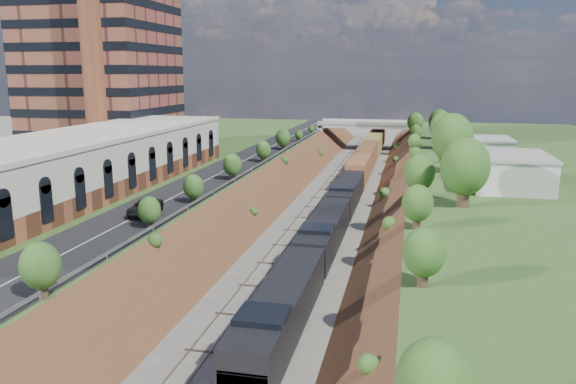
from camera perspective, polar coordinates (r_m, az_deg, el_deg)
name	(u,v)px	position (r m, az deg, el deg)	size (l,w,h in m)	color
platform_left	(131,178)	(94.63, -15.66, 1.36)	(44.00, 180.00, 5.00)	#3A5824
platform_right	(570,197)	(86.42, 26.76, -0.47)	(44.00, 180.00, 5.00)	#3A5824
embankment_left	(262,200)	(87.07, -2.67, -0.78)	(7.07, 180.00, 7.07)	brown
embankment_right	(407,207)	(84.18, 11.95, -1.48)	(7.07, 180.00, 7.07)	brown
rail_left_track	(315,202)	(85.29, 2.79, -0.99)	(1.58, 180.00, 0.18)	gray
rail_right_track	(349,203)	(84.61, 6.26, -1.15)	(1.58, 180.00, 0.18)	gray
road	(234,166)	(87.37, -5.56, 2.60)	(8.00, 180.00, 0.10)	black
guardrail	(259,164)	(85.93, -3.00, 2.82)	(0.10, 171.00, 0.70)	#99999E
commercial_building	(78,164)	(72.46, -20.55, 2.71)	(14.30, 62.30, 7.00)	brown
smokestack	(91,33)	(91.34, -19.42, 14.96)	(3.20, 3.20, 40.00)	brown
overpass	(367,130)	(145.10, 7.99, 6.23)	(24.50, 8.30, 7.40)	gray
white_building_near	(509,172)	(75.95, 21.57, 1.88)	(9.00, 12.00, 4.00)	silver
white_building_far	(484,151)	(97.46, 19.32, 3.99)	(8.00, 10.00, 3.60)	silver
tree_right_large	(465,167)	(62.99, 17.54, 2.44)	(5.25, 5.25, 7.61)	#473323
tree_left_crest	(129,220)	(49.40, -15.84, -2.77)	(2.45, 2.45, 3.55)	#473323
freight_train	(358,172)	(96.29, 7.12, 2.02)	(3.25, 130.45, 4.80)	black
suv	(145,207)	(58.85, -14.34, -1.53)	(2.53, 5.48, 1.52)	black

